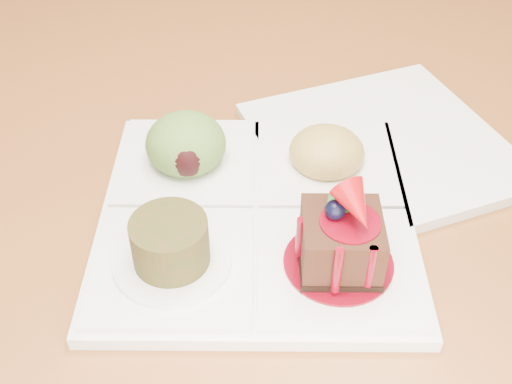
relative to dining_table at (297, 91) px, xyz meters
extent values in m
plane|color=#542D18|center=(0.00, 0.00, -0.68)|extent=(6.00, 6.00, 0.00)
cube|color=brown|center=(0.00, 0.00, 0.05)|extent=(1.00, 1.80, 0.04)
cylinder|color=brown|center=(-0.44, 0.84, -0.33)|extent=(0.06, 0.06, 0.71)
cylinder|color=brown|center=(0.44, 0.84, -0.33)|extent=(0.06, 0.06, 0.71)
cube|color=white|center=(-0.10, -0.30, 0.07)|extent=(0.31, 0.31, 0.01)
cube|color=white|center=(-0.04, -0.38, 0.08)|extent=(0.14, 0.14, 0.01)
cube|color=white|center=(-0.17, -0.36, 0.08)|extent=(0.14, 0.14, 0.01)
cube|color=white|center=(-0.15, -0.23, 0.08)|extent=(0.14, 0.14, 0.01)
cube|color=white|center=(-0.02, -0.25, 0.08)|extent=(0.14, 0.14, 0.01)
cylinder|color=#680310|center=(-0.04, -0.38, 0.09)|extent=(0.09, 0.09, 0.00)
cube|color=black|center=(-0.04, -0.38, 0.09)|extent=(0.07, 0.07, 0.01)
cube|color=#35170E|center=(-0.04, -0.38, 0.11)|extent=(0.07, 0.07, 0.04)
cylinder|color=#680310|center=(-0.04, -0.38, 0.13)|extent=(0.05, 0.05, 0.00)
sphere|color=black|center=(-0.05, -0.37, 0.14)|extent=(0.02, 0.02, 0.02)
cone|color=#A30A0F|center=(-0.04, -0.38, 0.15)|extent=(0.04, 0.05, 0.04)
cube|color=#114511|center=(-0.04, -0.36, 0.14)|extent=(0.01, 0.02, 0.01)
cube|color=#114511|center=(-0.05, -0.36, 0.14)|extent=(0.02, 0.02, 0.01)
cylinder|color=#680310|center=(-0.05, -0.41, 0.11)|extent=(0.01, 0.01, 0.04)
cylinder|color=#680310|center=(-0.03, -0.41, 0.11)|extent=(0.01, 0.01, 0.04)
cylinder|color=#680310|center=(-0.07, -0.37, 0.11)|extent=(0.01, 0.01, 0.04)
cylinder|color=white|center=(-0.17, -0.36, 0.09)|extent=(0.09, 0.09, 0.00)
cylinder|color=#493214|center=(-0.17, -0.36, 0.11)|extent=(0.06, 0.06, 0.04)
cylinder|color=#432B0E|center=(-0.17, -0.36, 0.12)|extent=(0.05, 0.05, 0.00)
ellipsoid|color=#528034|center=(-0.15, -0.23, 0.10)|extent=(0.07, 0.07, 0.06)
ellipsoid|color=black|center=(-0.15, -0.25, 0.10)|extent=(0.04, 0.03, 0.03)
ellipsoid|color=#BB9243|center=(-0.02, -0.25, 0.09)|extent=(0.07, 0.07, 0.04)
cube|color=#BD3D0D|center=(-0.01, -0.24, 0.10)|extent=(0.02, 0.02, 0.01)
cube|color=#4B6A17|center=(-0.01, -0.23, 0.10)|extent=(0.02, 0.02, 0.02)
cube|color=#BD3D0D|center=(-0.03, -0.23, 0.10)|extent=(0.02, 0.02, 0.02)
cube|color=#4B6A17|center=(-0.03, -0.24, 0.10)|extent=(0.02, 0.02, 0.01)
cube|color=#BD3D0D|center=(-0.03, -0.25, 0.10)|extent=(0.02, 0.02, 0.02)
cube|color=#4B6A17|center=(-0.03, -0.26, 0.10)|extent=(0.02, 0.02, 0.01)
cube|color=#BD3D0D|center=(-0.02, -0.27, 0.10)|extent=(0.02, 0.02, 0.02)
cube|color=#4B6A17|center=(-0.01, -0.25, 0.10)|extent=(0.02, 0.02, 0.01)
cube|color=white|center=(0.04, -0.22, 0.07)|extent=(0.27, 0.27, 0.01)
camera|label=1|loc=(-0.15, -0.70, 0.46)|focal=45.00mm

